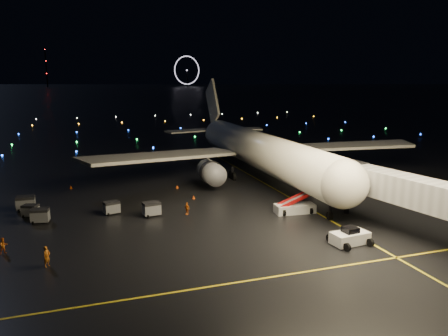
{
  "coord_description": "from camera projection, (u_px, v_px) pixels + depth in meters",
  "views": [
    {
      "loc": [
        -15.83,
        -41.59,
        16.83
      ],
      "look_at": [
        2.06,
        12.0,
        5.0
      ],
      "focal_mm": 35.0,
      "sensor_mm": 36.0,
      "label": 1
    }
  ],
  "objects": [
    {
      "name": "radio_mast",
      "position": [
        46.0,
        67.0,
        708.83
      ],
      "size": [
        1.8,
        1.8,
        64.0
      ],
      "primitive_type": "cylinder",
      "color": "black",
      "rests_on": "ground"
    },
    {
      "name": "safety_cone_2",
      "position": [
        177.0,
        187.0,
        67.2
      ],
      "size": [
        0.52,
        0.52,
        0.53
      ],
      "primitive_type": "cone",
      "rotation": [
        0.0,
        0.0,
        0.15
      ],
      "color": "#F9550C",
      "rests_on": "ground"
    },
    {
      "name": "lane_cross",
      "position": [
        227.0,
        284.0,
        36.13
      ],
      "size": [
        60.0,
        0.25,
        0.02
      ],
      "primitive_type": "cube",
      "color": "yellow",
      "rests_on": "ground"
    },
    {
      "name": "crew_c",
      "position": [
        187.0,
        208.0,
        54.24
      ],
      "size": [
        0.76,
        0.99,
        1.57
      ],
      "primitive_type": "imported",
      "rotation": [
        0.0,
        0.0,
        -1.09
      ],
      "color": "orange",
      "rests_on": "ground"
    },
    {
      "name": "baggage_cart_1",
      "position": [
        112.0,
        208.0,
        54.51
      ],
      "size": [
        2.14,
        1.74,
        1.59
      ],
      "primitive_type": "cube",
      "rotation": [
        0.0,
        0.0,
        0.26
      ],
      "color": "gray",
      "rests_on": "ground"
    },
    {
      "name": "crew_a",
      "position": [
        47.0,
        256.0,
        39.28
      ],
      "size": [
        0.81,
        0.85,
        1.95
      ],
      "primitive_type": "imported",
      "rotation": [
        0.0,
        0.0,
        0.89
      ],
      "color": "orange",
      "rests_on": "ground"
    },
    {
      "name": "ferris_wheel",
      "position": [
        187.0,
        71.0,
        762.77
      ],
      "size": [
        49.33,
        16.8,
        52.0
      ],
      "primitive_type": null,
      "rotation": [
        0.0,
        0.0,
        0.26
      ],
      "color": "black",
      "rests_on": "ground"
    },
    {
      "name": "safety_cone_1",
      "position": [
        219.0,
        182.0,
        70.28
      ],
      "size": [
        0.49,
        0.49,
        0.55
      ],
      "primitive_type": "cone",
      "rotation": [
        0.0,
        0.0,
        -0.03
      ],
      "color": "#F9550C",
      "rests_on": "ground"
    },
    {
      "name": "safety_cone_0",
      "position": [
        194.0,
        197.0,
        61.36
      ],
      "size": [
        0.5,
        0.5,
        0.5
      ],
      "primitive_type": "cone",
      "rotation": [
        0.0,
        0.0,
        -0.14
      ],
      "color": "#F9550C",
      "rests_on": "ground"
    },
    {
      "name": "lane_centre",
      "position": [
        281.0,
        193.0,
        64.61
      ],
      "size": [
        0.25,
        80.0,
        0.02
      ],
      "primitive_type": "cube",
      "color": "yellow",
      "rests_on": "ground"
    },
    {
      "name": "baggage_cart_4",
      "position": [
        31.0,
        211.0,
        53.37
      ],
      "size": [
        2.15,
        1.87,
        1.52
      ],
      "primitive_type": "cube",
      "rotation": [
        0.0,
        0.0,
        -0.42
      ],
      "color": "gray",
      "rests_on": "ground"
    },
    {
      "name": "belt_loader",
      "position": [
        295.0,
        199.0,
        54.74
      ],
      "size": [
        7.54,
        2.68,
        3.58
      ],
      "primitive_type": null,
      "rotation": [
        0.0,
        0.0,
        -0.09
      ],
      "color": "silver",
      "rests_on": "ground"
    },
    {
      "name": "taxiway_lights",
      "position": [
        129.0,
        128.0,
        145.34
      ],
      "size": [
        164.0,
        92.0,
        0.36
      ],
      "primitive_type": null,
      "color": "black",
      "rests_on": "ground"
    },
    {
      "name": "pushback_tug",
      "position": [
        350.0,
        236.0,
        44.58
      ],
      "size": [
        4.04,
        2.4,
        1.83
      ],
      "primitive_type": "cube",
      "rotation": [
        0.0,
        0.0,
        0.1
      ],
      "color": "silver",
      "rests_on": "ground"
    },
    {
      "name": "baggage_cart_2",
      "position": [
        40.0,
        216.0,
        51.2
      ],
      "size": [
        2.17,
        1.67,
        1.68
      ],
      "primitive_type": "cube",
      "rotation": [
        0.0,
        0.0,
        -0.15
      ],
      "color": "gray",
      "rests_on": "ground"
    },
    {
      "name": "safety_cone_3",
      "position": [
        71.0,
        187.0,
        66.92
      ],
      "size": [
        0.56,
        0.56,
        0.52
      ],
      "primitive_type": "cone",
      "rotation": [
        0.0,
        0.0,
        0.26
      ],
      "color": "#F9550C",
      "rests_on": "ground"
    },
    {
      "name": "crew_b",
      "position": [
        4.0,
        246.0,
        42.2
      ],
      "size": [
        0.99,
        0.92,
        1.63
      ],
      "primitive_type": "imported",
      "rotation": [
        0.0,
        0.0,
        0.5
      ],
      "color": "orange",
      "rests_on": "ground"
    },
    {
      "name": "baggage_cart_0",
      "position": [
        152.0,
        209.0,
        53.69
      ],
      "size": [
        2.25,
        1.74,
        1.75
      ],
      "primitive_type": "cube",
      "rotation": [
        0.0,
        0.0,
        0.16
      ],
      "color": "gray",
      "rests_on": "ground"
    },
    {
      "name": "airliner",
      "position": [
        252.0,
        129.0,
        74.11
      ],
      "size": [
        58.11,
        55.21,
        16.43
      ],
      "primitive_type": null,
      "rotation": [
        0.0,
        0.0,
        -0.0
      ],
      "color": "silver",
      "rests_on": "ground"
    },
    {
      "name": "ground",
      "position": [
        99.0,
        100.0,
        325.49
      ],
      "size": [
        2000.0,
        2000.0,
        0.0
      ],
      "primitive_type": "plane",
      "color": "black",
      "rests_on": "ground"
    },
    {
      "name": "baggage_cart_3",
      "position": [
        26.0,
        203.0,
        55.82
      ],
      "size": [
        2.23,
        1.57,
        1.89
      ],
      "primitive_type": "cube",
      "rotation": [
        0.0,
        0.0,
        -0.01
      ],
      "color": "gray",
      "rests_on": "ground"
    }
  ]
}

